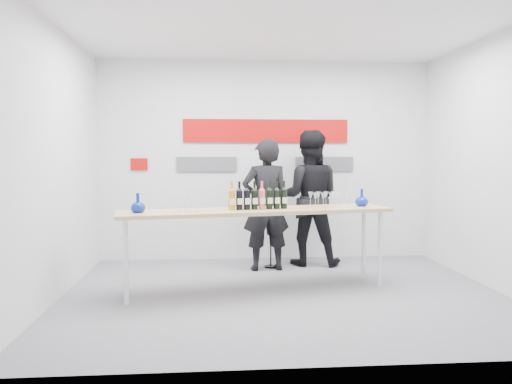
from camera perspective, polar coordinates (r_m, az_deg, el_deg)
ground at (r=5.84m, az=3.10°, el=-11.52°), size 5.00×5.00×0.00m
back_wall at (r=7.61m, az=1.13°, el=3.59°), size 5.00×0.04×3.00m
signage at (r=7.58m, az=0.74°, el=5.91°), size 3.38×0.02×0.79m
tasting_table at (r=5.82m, az=0.08°, el=-2.69°), size 3.25×1.20×0.96m
wine_bottles at (r=5.79m, az=0.25°, el=-0.36°), size 0.71×0.20×0.33m
decanter_left at (r=5.62m, az=-13.35°, el=-1.21°), size 0.16×0.16×0.21m
decanter_right at (r=6.29m, az=11.99°, el=-0.61°), size 0.16×0.16×0.21m
glasses_left at (r=5.65m, az=-7.83°, el=-1.26°), size 0.29×0.26×0.18m
glasses_right at (r=6.08m, az=8.12°, el=-0.88°), size 0.49×0.28×0.18m
presenter_left at (r=6.85m, az=1.12°, el=-1.49°), size 0.71×0.51×1.81m
presenter_right at (r=7.23m, az=6.03°, el=-0.67°), size 1.06×0.90×1.94m
mic_stand at (r=7.05m, az=1.71°, el=-4.84°), size 0.18×0.18×1.55m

